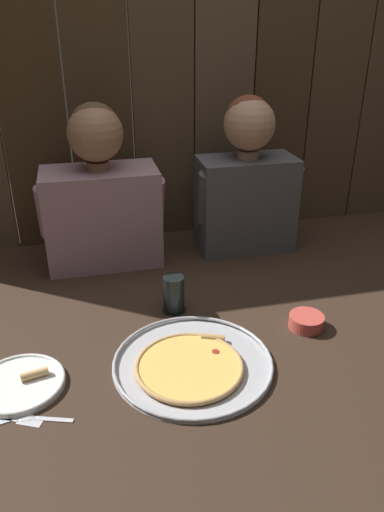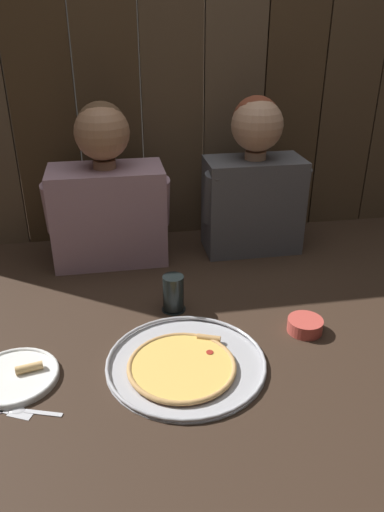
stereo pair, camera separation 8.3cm
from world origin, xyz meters
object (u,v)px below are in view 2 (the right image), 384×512
at_px(drinking_glass, 173,293).
at_px(diner_right, 254,181).
at_px(diner_left, 107,193).
at_px(dinner_plate, 14,376).
at_px(dipping_bowl, 305,325).
at_px(pizza_tray, 185,364).

distance_m(drinking_glass, diner_right, 0.59).
bearing_deg(diner_right, diner_left, 179.98).
relative_size(dinner_plate, drinking_glass, 1.93).
distance_m(dipping_bowl, diner_left, 0.85).
distance_m(dipping_bowl, diner_right, 0.64).
bearing_deg(diner_right, dinner_plate, -141.28).
relative_size(pizza_tray, diner_right, 0.74).
xyz_separation_m(dinner_plate, diner_left, (0.27, 0.66, 0.26)).
bearing_deg(drinking_glass, dipping_bowl, -26.56).
distance_m(pizza_tray, dipping_bowl, 0.40).
xyz_separation_m(pizza_tray, diner_left, (-0.18, 0.69, 0.26)).
bearing_deg(diner_right, dipping_bowl, -89.79).
xyz_separation_m(pizza_tray, diner_right, (0.38, 0.69, 0.27)).
height_order(pizza_tray, diner_right, diner_right).
bearing_deg(drinking_glass, pizza_tray, -91.93).
distance_m(pizza_tray, dinner_plate, 0.45).
distance_m(pizza_tray, diner_right, 0.83).
bearing_deg(dipping_bowl, diner_left, 133.46).
xyz_separation_m(pizza_tray, dinner_plate, (-0.45, 0.03, -0.00)).
bearing_deg(diner_left, diner_right, -0.02).
distance_m(pizza_tray, diner_left, 0.76).
distance_m(dinner_plate, dipping_bowl, 0.83).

